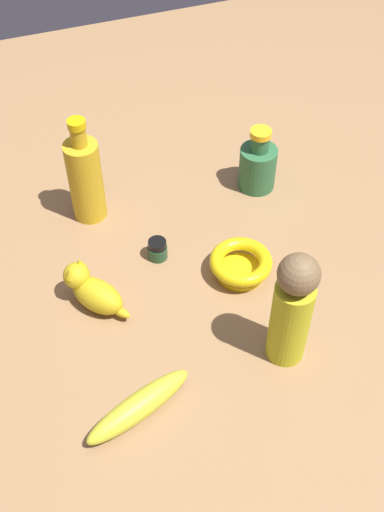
# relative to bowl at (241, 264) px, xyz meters

# --- Properties ---
(ground) EXTENTS (2.00, 2.00, 0.00)m
(ground) POSITION_rel_bowl_xyz_m (-0.09, 0.02, -0.03)
(ground) COLOR #936D47
(bowl) EXTENTS (0.12, 0.12, 0.05)m
(bowl) POSITION_rel_bowl_xyz_m (0.00, 0.00, 0.00)
(bowl) COLOR gold
(bowl) RESTS_ON ground
(bottle_tall) EXTENTS (0.07, 0.07, 0.23)m
(bottle_tall) POSITION_rel_bowl_xyz_m (-0.22, 0.26, 0.07)
(bottle_tall) COLOR gold
(bottle_tall) RESTS_ON ground
(banana) EXTENTS (0.20, 0.11, 0.04)m
(banana) POSITION_rel_bowl_xyz_m (-0.26, -0.21, -0.01)
(banana) COLOR gold
(banana) RESTS_ON ground
(cat_figurine) EXTENTS (0.11, 0.12, 0.09)m
(cat_figurine) POSITION_rel_bowl_xyz_m (-0.27, 0.02, 0.01)
(cat_figurine) COLOR gold
(cat_figurine) RESTS_ON ground
(person_figure_adult) EXTENTS (0.07, 0.07, 0.23)m
(person_figure_adult) POSITION_rel_bowl_xyz_m (0.00, -0.19, 0.09)
(person_figure_adult) COLOR gold
(person_figure_adult) RESTS_ON ground
(nail_polish_jar) EXTENTS (0.04, 0.04, 0.04)m
(nail_polish_jar) POSITION_rel_bowl_xyz_m (-0.13, 0.09, -0.01)
(nail_polish_jar) COLOR #1F4629
(nail_polish_jar) RESTS_ON ground
(bottle_short) EXTENTS (0.08, 0.08, 0.14)m
(bottle_short) POSITION_rel_bowl_xyz_m (0.13, 0.22, 0.03)
(bottle_short) COLOR #2D643B
(bottle_short) RESTS_ON ground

